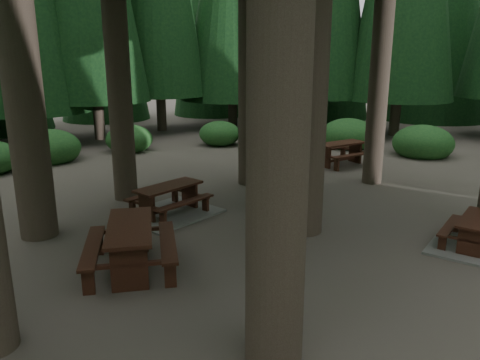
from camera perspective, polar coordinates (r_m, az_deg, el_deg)
ground at (r=10.35m, az=5.24°, el=-7.41°), size 80.00×80.00×0.00m
picnic_table_a at (r=11.06m, az=26.73°, el=-6.37°), size 2.38×2.16×0.67m
picnic_table_b at (r=9.03m, az=-13.23°, el=-7.18°), size 2.38×2.58×0.89m
picnic_table_c at (r=12.01m, az=-8.61°, el=-2.99°), size 2.62×2.33×0.77m
picnic_table_d at (r=17.55m, az=12.14°, el=3.58°), size 2.01×1.67×0.83m
shrub_ring at (r=11.17m, az=5.47°, el=-3.50°), size 23.86×24.64×1.49m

